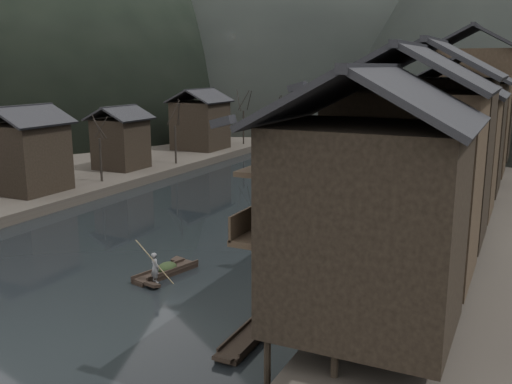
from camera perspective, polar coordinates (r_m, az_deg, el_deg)
The scene contains 12 objects.
water at distance 39.07m, azimuth -11.66°, elevation -6.98°, with size 300.00×300.00×0.00m, color black.
left_bank at distance 90.83m, azimuth -14.07°, elevation 4.40°, with size 40.00×200.00×1.20m, color #2D2823.
stilt_houses at distance 49.21m, azimuth 19.47°, elevation 7.21°, with size 9.00×67.60×16.80m.
left_houses at distance 65.86m, azimuth -15.57°, elevation 5.79°, with size 8.10×53.20×8.73m.
bare_trees at distance 66.66m, azimuth -11.07°, elevation 6.70°, with size 3.66×72.71×7.32m.
moored_sampans at distance 52.28m, azimuth 13.01°, elevation -1.82°, with size 2.80×60.92×0.47m.
midriver_boats at distance 71.47m, azimuth 8.77°, elevation 2.18°, with size 11.05×16.97×0.45m.
stone_bridge at distance 103.88m, azimuth 13.14°, elevation 7.93°, with size 40.00×6.00×9.00m.
hero_sampan at distance 36.58m, azimuth -8.99°, elevation -7.90°, with size 2.11×5.11×0.44m.
cargo_heap at distance 36.60m, azimuth -8.89°, elevation -6.94°, with size 1.11×1.46×0.67m, color black.
boatman at distance 34.65m, azimuth -10.10°, elevation -7.08°, with size 0.68×0.44×1.85m, color #5E5E60.
bamboo_pole at distance 33.75m, azimuth -10.00°, elevation -2.91°, with size 0.06×0.06×4.15m, color #8C7A51.
Camera 1 is at (22.69, -29.07, 12.89)m, focal length 40.00 mm.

